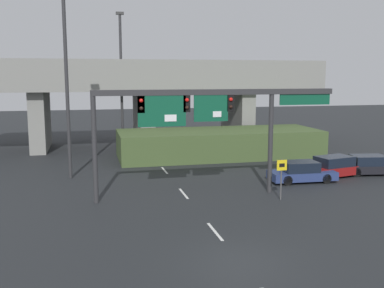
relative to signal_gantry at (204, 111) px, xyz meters
The scene contains 11 objects.
ground_plane 10.59m from the signal_gantry, 96.26° to the right, with size 160.00×160.00×0.00m, color black.
lane_markings 6.65m from the signal_gantry, 103.44° to the left, with size 0.14×36.47×0.01m.
signal_gantry is the anchor object (origin of this frame).
speed_limit_sign 5.63m from the signal_gantry, 23.27° to the right, with size 0.60×0.11×2.37m.
highway_light_pole_near 10.43m from the signal_gantry, 139.34° to the left, with size 0.70×0.36×13.28m.
highway_light_pole_far 17.42m from the signal_gantry, 101.19° to the left, with size 0.70×0.36×12.64m.
overpass_bridge 20.06m from the signal_gantry, 92.91° to the left, with size 34.87×8.92×8.44m.
grass_embankment 13.76m from the signal_gantry, 69.48° to the left, with size 17.42×6.23×2.31m.
parked_sedan_near_right 8.73m from the signal_gantry, 15.90° to the left, with size 4.45×1.96×1.37m.
parked_sedan_mid_right 11.65m from the signal_gantry, 16.42° to the left, with size 5.06×2.77×1.43m.
parked_sedan_far_right 14.16m from the signal_gantry, 13.19° to the left, with size 4.72×2.44×1.36m.
Camera 1 is at (-5.45, -15.47, 7.01)m, focal length 42.00 mm.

